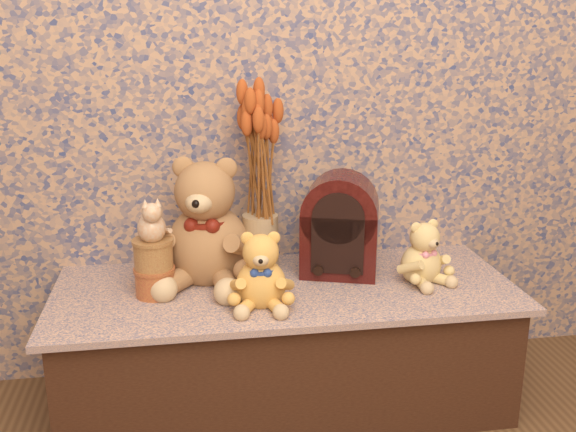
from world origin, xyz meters
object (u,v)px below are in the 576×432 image
Objects in this scene: biscuit_tin_lower at (155,282)px; teddy_small at (422,249)px; teddy_large at (207,215)px; cat_figurine at (151,218)px; cathedral_radio at (340,224)px; teddy_medium at (261,265)px; ceramic_vase at (261,244)px.

teddy_small is at bearing -1.24° from biscuit_tin_lower.
teddy_large reaches higher than biscuit_tin_lower.
teddy_small is 1.58× the size of cat_figurine.
teddy_large reaches higher than cathedral_radio.
biscuit_tin_lower is at bearing 166.28° from teddy_medium.
teddy_large is 0.20m from cat_figurine.
teddy_large is 1.29× the size of cathedral_radio.
cat_figurine is at bearing 0.00° from biscuit_tin_lower.
ceramic_vase is (0.17, 0.04, -0.12)m from teddy_large.
biscuit_tin_lower is (-0.82, 0.02, -0.06)m from teddy_small.
cathedral_radio is (0.28, 0.20, 0.05)m from teddy_medium.
ceramic_vase is at bearing -173.23° from cathedral_radio.
teddy_large reaches higher than teddy_small.
cathedral_radio is 2.83× the size of biscuit_tin_lower.
cat_figurine reaches higher than ceramic_vase.
biscuit_tin_lower is at bearing 158.02° from teddy_small.
teddy_small reaches higher than ceramic_vase.
cat_figurine is at bearing -131.80° from teddy_large.
teddy_medium is 2.05× the size of biscuit_tin_lower.
teddy_medium is (0.14, -0.22, -0.09)m from teddy_large.
cathedral_radio is at bearing 43.24° from teddy_medium.
biscuit_tin_lower is (-0.16, -0.10, -0.17)m from teddy_large.
teddy_large is 0.27m from teddy_medium.
cathedral_radio reaches higher than cat_figurine.
cathedral_radio reaches higher than teddy_medium.
teddy_small is at bearing -17.99° from ceramic_vase.
teddy_small is at bearing 5.40° from teddy_large.
cathedral_radio is (0.42, -0.01, -0.05)m from teddy_large.
biscuit_tin_lower is (-0.30, 0.11, -0.08)m from teddy_medium.
cathedral_radio is at bearing -11.15° from ceramic_vase.
teddy_medium reaches higher than ceramic_vase.
cathedral_radio reaches higher than teddy_small.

